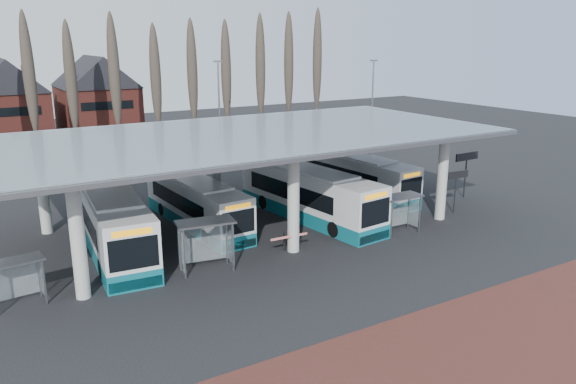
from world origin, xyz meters
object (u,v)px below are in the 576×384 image
bus_2 (308,195)px  bus_3 (354,176)px  shelter_2 (399,205)px  shelter_1 (205,234)px  bus_0 (112,221)px  bus_1 (196,203)px  shelter_0 (15,272)px

bus_2 → bus_3: bearing=19.7°
bus_3 → shelter_2: bearing=-115.0°
bus_2 → shelter_1: size_ratio=4.00×
bus_0 → bus_2: bus_0 is taller
bus_0 → bus_3: size_ratio=1.10×
bus_1 → shelter_2: bus_1 is taller
bus_0 → bus_1: (5.98, 1.62, -0.21)m
bus_2 → bus_3: (6.38, 3.11, -0.13)m
bus_3 → shelter_1: size_ratio=3.69×
bus_2 → shelter_1: bus_2 is taller
shelter_1 → shelter_2: bearing=5.5°
bus_1 → bus_2: bearing=-22.5°
shelter_0 → shelter_1: (9.26, -0.61, 0.38)m
bus_1 → shelter_2: size_ratio=4.21×
bus_1 → shelter_0: (-11.73, -6.86, 0.18)m
bus_0 → bus_2: bearing=0.8°
bus_3 → shelter_2: bus_3 is taller
bus_0 → bus_1: size_ratio=1.14×
bus_3 → shelter_0: bearing=-169.4°
bus_2 → shelter_0: bus_2 is taller
bus_1 → shelter_1: bearing=-111.6°
bus_0 → shelter_0: (-5.75, -5.24, -0.03)m
bus_0 → shelter_1: (3.51, -5.85, 0.35)m
bus_1 → shelter_0: bearing=-153.0°
bus_1 → shelter_0: 13.59m
bus_0 → bus_2: size_ratio=1.02×
bus_0 → shelter_0: bearing=-132.8°
bus_2 → shelter_2: size_ratio=4.71×
bus_1 → shelter_2: bearing=-41.0°
shelter_1 → shelter_2: 13.12m
shelter_0 → bus_2: bearing=6.6°
shelter_0 → shelter_1: bearing=-9.9°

